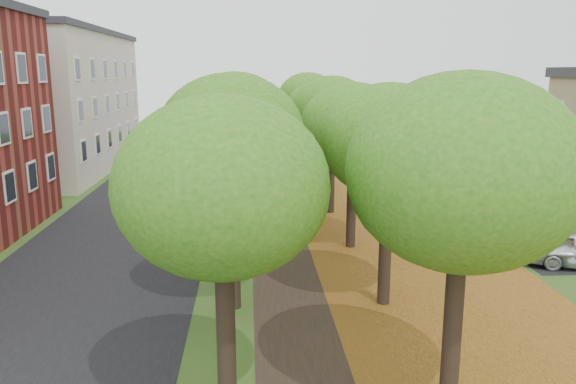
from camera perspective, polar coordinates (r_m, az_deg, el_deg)
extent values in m
cube|color=black|center=(27.44, -16.13, -3.87)|extent=(8.00, 70.00, 0.01)
cube|color=black|center=(26.86, -0.27, -3.72)|extent=(3.20, 70.00, 0.01)
cube|color=#986A1C|center=(27.62, 10.16, -3.47)|extent=(7.50, 70.00, 0.01)
cube|color=black|center=(31.64, 24.83, -2.42)|extent=(9.00, 16.00, 0.01)
cylinder|color=black|center=(12.10, -6.30, -14.79)|extent=(0.40, 0.40, 3.77)
ellipsoid|color=#276916|center=(11.01, -6.70, 0.72)|extent=(4.35, 4.35, 3.70)
cylinder|color=black|center=(17.66, -5.55, -5.94)|extent=(0.40, 0.40, 3.77)
ellipsoid|color=#276916|center=(16.93, -5.78, 4.74)|extent=(4.35, 4.35, 3.70)
cylinder|color=black|center=(23.44, -5.17, -1.38)|extent=(0.40, 0.40, 3.77)
ellipsoid|color=#276916|center=(22.89, -5.33, 6.67)|extent=(4.35, 4.35, 3.70)
cylinder|color=black|center=(29.30, -4.95, 1.36)|extent=(0.40, 0.40, 3.77)
ellipsoid|color=#276916|center=(28.87, -5.07, 7.81)|extent=(4.35, 4.35, 3.70)
cylinder|color=black|center=(35.21, -4.80, 3.19)|extent=(0.40, 0.40, 3.77)
ellipsoid|color=#276916|center=(34.85, -4.89, 8.55)|extent=(4.35, 4.35, 3.70)
cylinder|color=black|center=(41.15, -4.69, 4.49)|extent=(0.40, 0.40, 3.77)
ellipsoid|color=#276916|center=(40.84, -4.77, 9.08)|extent=(4.35, 4.35, 3.70)
cylinder|color=black|center=(12.82, 16.34, -13.62)|extent=(0.40, 0.40, 3.77)
ellipsoid|color=#276916|center=(11.79, 17.29, 1.01)|extent=(4.35, 4.35, 3.70)
cylinder|color=black|center=(18.16, 9.85, -5.55)|extent=(0.40, 0.40, 3.77)
ellipsoid|color=#276916|center=(17.45, 10.24, 4.83)|extent=(4.35, 4.35, 3.70)
cylinder|color=black|center=(23.81, 6.45, -1.19)|extent=(0.40, 0.40, 3.77)
ellipsoid|color=#276916|center=(23.28, 6.65, 6.74)|extent=(4.35, 4.35, 3.70)
cylinder|color=black|center=(29.61, 4.38, 1.48)|extent=(0.40, 0.40, 3.77)
ellipsoid|color=#276916|center=(29.18, 4.49, 7.86)|extent=(4.35, 4.35, 3.70)
cylinder|color=black|center=(35.47, 2.99, 3.28)|extent=(0.40, 0.40, 3.77)
ellipsoid|color=#276916|center=(35.11, 3.05, 8.61)|extent=(4.35, 4.35, 3.70)
cylinder|color=black|center=(41.37, 1.99, 4.56)|extent=(0.40, 0.40, 3.77)
ellipsoid|color=#276916|center=(41.06, 2.03, 9.13)|extent=(4.35, 4.35, 3.70)
cube|color=beige|center=(46.45, -23.49, 8.27)|extent=(10.00, 20.00, 10.00)
cube|color=#2D2D33|center=(46.48, -24.05, 14.66)|extent=(10.30, 20.30, 0.40)
imported|color=maroon|center=(26.66, 24.60, -3.46)|extent=(4.39, 2.88, 1.37)
imported|color=#37373C|center=(30.45, 20.73, -1.41)|extent=(4.64, 3.27, 1.25)
imported|color=white|center=(31.79, 19.62, -0.81)|extent=(4.45, 2.16, 1.22)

